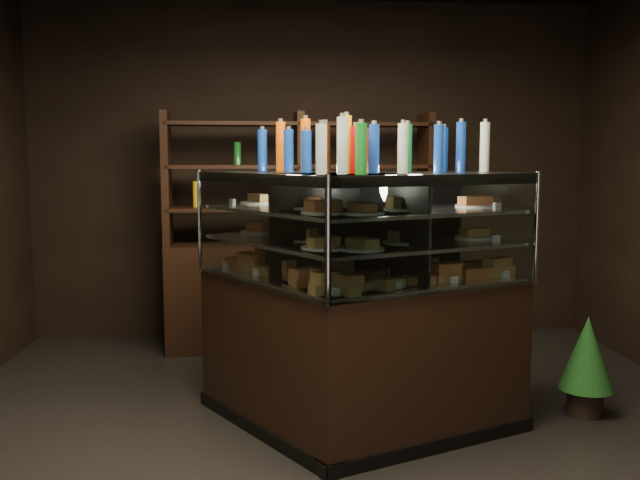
% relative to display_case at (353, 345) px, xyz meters
% --- Properties ---
extents(ground, '(5.00, 5.00, 0.00)m').
position_rel_display_case_xyz_m(ground, '(-0.08, -0.16, -0.52)').
color(ground, black).
rests_on(ground, ground).
extents(room_shell, '(5.02, 5.02, 3.01)m').
position_rel_display_case_xyz_m(room_shell, '(-0.08, -0.16, 1.43)').
color(room_shell, black).
rests_on(room_shell, ground).
extents(display_case, '(2.03, 1.58, 1.55)m').
position_rel_display_case_xyz_m(display_case, '(0.00, 0.00, 0.00)').
color(display_case, black).
rests_on(display_case, ground).
extents(food_display, '(1.62, 1.19, 0.47)m').
position_rel_display_case_xyz_m(food_display, '(-0.00, -0.01, 0.62)').
color(food_display, '#D1824B').
rests_on(food_display, display_case).
extents(bottles_top, '(1.45, 1.05, 0.30)m').
position_rel_display_case_xyz_m(bottles_top, '(0.00, 0.00, 1.17)').
color(bottles_top, yellow).
rests_on(bottles_top, display_case).
extents(potted_conifer, '(0.34, 0.34, 0.72)m').
position_rel_display_case_xyz_m(potted_conifer, '(1.50, 0.12, -0.10)').
color(potted_conifer, black).
rests_on(potted_conifer, ground).
extents(back_shelving, '(2.27, 0.53, 2.00)m').
position_rel_display_case_xyz_m(back_shelving, '(-0.23, 1.89, 0.10)').
color(back_shelving, black).
rests_on(back_shelving, ground).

